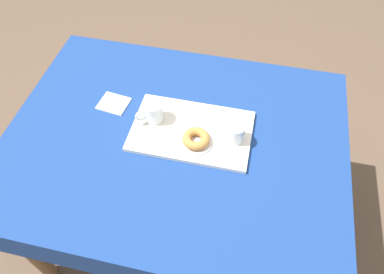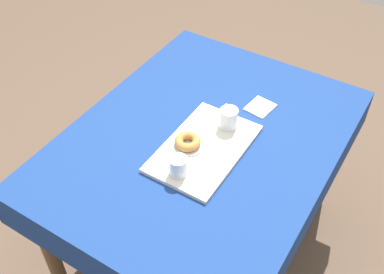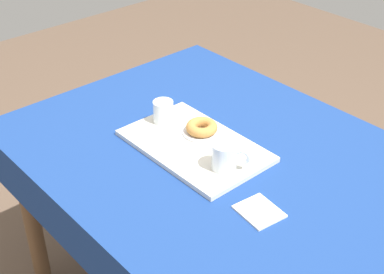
{
  "view_description": "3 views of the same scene",
  "coord_description": "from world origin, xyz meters",
  "px_view_note": "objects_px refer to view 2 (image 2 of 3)",
  "views": [
    {
      "loc": [
        0.24,
        -0.79,
        1.83
      ],
      "look_at": [
        0.07,
        0.0,
        0.77
      ],
      "focal_mm": 33.34,
      "sensor_mm": 36.0,
      "label": 1
    },
    {
      "loc": [
        1.16,
        0.67,
        2.03
      ],
      "look_at": [
        0.06,
        -0.01,
        0.79
      ],
      "focal_mm": 43.13,
      "sensor_mm": 36.0,
      "label": 2
    },
    {
      "loc": [
        -1.02,
        1.0,
        1.73
      ],
      "look_at": [
        0.06,
        0.05,
        0.79
      ],
      "focal_mm": 51.65,
      "sensor_mm": 36.0,
      "label": 3
    }
  ],
  "objects_px": {
    "water_glass_near": "(178,167)",
    "paper_napkin": "(260,107)",
    "tea_mug_left": "(229,118)",
    "dining_table": "(203,154)",
    "serving_tray": "(204,148)",
    "donut_plate_left": "(188,145)",
    "sugar_donut_left": "(188,142)"
  },
  "relations": [
    {
      "from": "water_glass_near",
      "to": "paper_napkin",
      "type": "distance_m",
      "value": 0.52
    },
    {
      "from": "tea_mug_left",
      "to": "water_glass_near",
      "type": "bearing_deg",
      "value": -5.41
    },
    {
      "from": "dining_table",
      "to": "water_glass_near",
      "type": "relative_size",
      "value": 17.13
    },
    {
      "from": "serving_tray",
      "to": "donut_plate_left",
      "type": "xyz_separation_m",
      "value": [
        0.03,
        -0.06,
        0.01
      ]
    },
    {
      "from": "donut_plate_left",
      "to": "tea_mug_left",
      "type": "bearing_deg",
      "value": 157.38
    },
    {
      "from": "dining_table",
      "to": "donut_plate_left",
      "type": "bearing_deg",
      "value": -11.12
    },
    {
      "from": "dining_table",
      "to": "serving_tray",
      "type": "bearing_deg",
      "value": 34.36
    },
    {
      "from": "sugar_donut_left",
      "to": "dining_table",
      "type": "bearing_deg",
      "value": 168.88
    },
    {
      "from": "tea_mug_left",
      "to": "sugar_donut_left",
      "type": "relative_size",
      "value": 0.98
    },
    {
      "from": "serving_tray",
      "to": "donut_plate_left",
      "type": "bearing_deg",
      "value": -62.34
    },
    {
      "from": "sugar_donut_left",
      "to": "donut_plate_left",
      "type": "bearing_deg",
      "value": 0.0
    },
    {
      "from": "donut_plate_left",
      "to": "sugar_donut_left",
      "type": "bearing_deg",
      "value": 0.0
    },
    {
      "from": "tea_mug_left",
      "to": "donut_plate_left",
      "type": "relative_size",
      "value": 0.8
    },
    {
      "from": "dining_table",
      "to": "sugar_donut_left",
      "type": "xyz_separation_m",
      "value": [
        0.09,
        -0.02,
        0.13
      ]
    },
    {
      "from": "serving_tray",
      "to": "water_glass_near",
      "type": "height_order",
      "value": "water_glass_near"
    },
    {
      "from": "dining_table",
      "to": "water_glass_near",
      "type": "height_order",
      "value": "water_glass_near"
    },
    {
      "from": "water_glass_near",
      "to": "donut_plate_left",
      "type": "relative_size",
      "value": 0.61
    },
    {
      "from": "donut_plate_left",
      "to": "sugar_donut_left",
      "type": "relative_size",
      "value": 1.22
    },
    {
      "from": "tea_mug_left",
      "to": "sugar_donut_left",
      "type": "distance_m",
      "value": 0.2
    },
    {
      "from": "donut_plate_left",
      "to": "sugar_donut_left",
      "type": "height_order",
      "value": "sugar_donut_left"
    },
    {
      "from": "donut_plate_left",
      "to": "paper_napkin",
      "type": "bearing_deg",
      "value": 160.66
    },
    {
      "from": "tea_mug_left",
      "to": "donut_plate_left",
      "type": "height_order",
      "value": "tea_mug_left"
    },
    {
      "from": "serving_tray",
      "to": "water_glass_near",
      "type": "bearing_deg",
      "value": -3.37
    },
    {
      "from": "water_glass_near",
      "to": "donut_plate_left",
      "type": "bearing_deg",
      "value": -161.33
    },
    {
      "from": "water_glass_near",
      "to": "paper_napkin",
      "type": "bearing_deg",
      "value": 170.59
    },
    {
      "from": "water_glass_near",
      "to": "tea_mug_left",
      "type": "bearing_deg",
      "value": 174.59
    },
    {
      "from": "water_glass_near",
      "to": "donut_plate_left",
      "type": "height_order",
      "value": "water_glass_near"
    },
    {
      "from": "dining_table",
      "to": "sugar_donut_left",
      "type": "height_order",
      "value": "sugar_donut_left"
    },
    {
      "from": "water_glass_near",
      "to": "donut_plate_left",
      "type": "distance_m",
      "value": 0.15
    },
    {
      "from": "water_glass_near",
      "to": "sugar_donut_left",
      "type": "height_order",
      "value": "water_glass_near"
    },
    {
      "from": "serving_tray",
      "to": "sugar_donut_left",
      "type": "xyz_separation_m",
      "value": [
        0.03,
        -0.06,
        0.03
      ]
    },
    {
      "from": "donut_plate_left",
      "to": "paper_napkin",
      "type": "relative_size",
      "value": 1.07
    }
  ]
}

